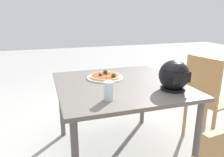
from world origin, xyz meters
The scene contains 7 objects.
ground_plane centered at (0.00, 0.00, 0.00)m, with size 14.00×14.00×0.00m, color #9E9E99.
dining_table centered at (0.00, 0.00, 0.63)m, with size 1.07×1.09×0.70m.
pizza_plate centered at (0.08, -0.19, 0.71)m, with size 0.34×0.34×0.01m, color white.
pizza centered at (0.07, -0.18, 0.73)m, with size 0.29×0.29×0.06m.
motorcycle_helmet centered at (-0.35, 0.29, 0.81)m, with size 0.24×0.24×0.24m.
drinking_glass centered at (0.20, 0.34, 0.77)m, with size 0.07×0.07×0.13m, color silver.
chair_side centered at (-0.90, 0.07, 0.51)m, with size 0.47×0.47×0.90m.
Camera 1 is at (0.62, 1.70, 1.28)m, focal length 34.78 mm.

